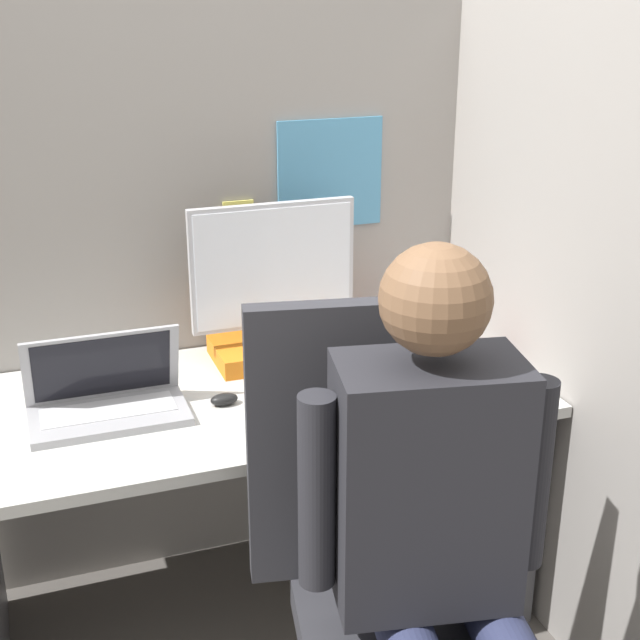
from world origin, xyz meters
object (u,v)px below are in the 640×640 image
(laptop, at_px, (107,400))
(person, at_px, (445,537))
(office_chair, at_px, (388,573))
(paper_box, at_px, (275,349))
(monitor, at_px, (273,271))
(carrot_toy, at_px, (356,419))
(coffee_mug, at_px, (379,324))
(stapler, at_px, (477,360))

(laptop, relative_size, person, 0.29)
(office_chair, bearing_deg, paper_box, 88.71)
(monitor, relative_size, laptop, 1.22)
(paper_box, xyz_separation_m, monitor, (0.00, 0.00, 0.23))
(monitor, distance_m, carrot_toy, 0.53)
(office_chair, bearing_deg, monitor, 88.72)
(coffee_mug, bearing_deg, stapler, -56.12)
(person, bearing_deg, paper_box, 90.78)
(office_chair, relative_size, coffee_mug, 10.70)
(monitor, distance_m, office_chair, 0.94)
(stapler, distance_m, carrot_toy, 0.50)
(laptop, distance_m, coffee_mug, 0.85)
(paper_box, relative_size, carrot_toy, 2.96)
(laptop, bearing_deg, office_chair, -53.27)
(paper_box, xyz_separation_m, coffee_mug, (0.33, 0.02, 0.03))
(monitor, distance_m, laptop, 0.58)
(carrot_toy, xyz_separation_m, coffee_mug, (0.27, 0.49, 0.03))
(monitor, bearing_deg, stapler, -26.34)
(office_chair, height_order, coffee_mug, office_chair)
(carrot_toy, relative_size, person, 0.09)
(carrot_toy, bearing_deg, coffee_mug, 61.36)
(stapler, distance_m, coffee_mug, 0.33)
(laptop, bearing_deg, monitor, 23.29)
(person, bearing_deg, stapler, 57.16)
(stapler, height_order, coffee_mug, coffee_mug)
(carrot_toy, distance_m, coffee_mug, 0.56)
(coffee_mug, bearing_deg, laptop, -164.31)
(stapler, xyz_separation_m, person, (-0.50, -0.77, 0.03))
(carrot_toy, xyz_separation_m, office_chair, (-0.08, -0.38, -0.16))
(paper_box, height_order, person, person)
(paper_box, xyz_separation_m, carrot_toy, (0.06, -0.47, -0.01))
(stapler, xyz_separation_m, carrot_toy, (-0.45, -0.22, -0.00))
(monitor, bearing_deg, office_chair, -91.28)
(monitor, height_order, coffee_mug, monitor)
(monitor, height_order, office_chair, monitor)
(monitor, xyz_separation_m, coffee_mug, (0.33, 0.02, -0.20))
(paper_box, height_order, coffee_mug, coffee_mug)
(coffee_mug, bearing_deg, paper_box, -176.30)
(paper_box, relative_size, coffee_mug, 3.32)
(laptop, distance_m, carrot_toy, 0.61)
(paper_box, bearing_deg, stapler, -26.08)
(carrot_toy, bearing_deg, office_chair, -101.93)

